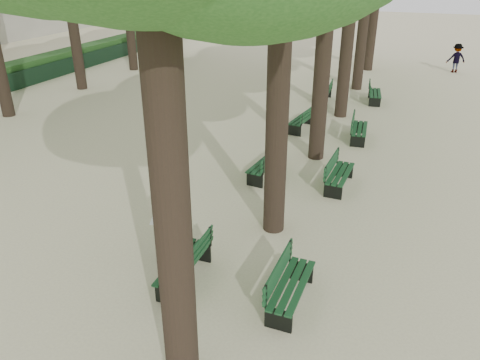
% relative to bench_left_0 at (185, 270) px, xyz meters
% --- Properties ---
extents(ground, '(120.00, 120.00, 0.00)m').
position_rel_bench_left_0_xyz_m(ground, '(-0.37, -0.31, -0.27)').
color(ground, beige).
rests_on(ground, ground).
extents(bench_left_0, '(0.60, 1.81, 0.92)m').
position_rel_bench_left_0_xyz_m(bench_left_0, '(0.00, 0.00, 0.00)').
color(bench_left_0, black).
rests_on(bench_left_0, ground).
extents(bench_left_1, '(0.78, 1.85, 0.92)m').
position_rel_bench_left_0_xyz_m(bench_left_1, '(-0.00, 5.57, 0.00)').
color(bench_left_1, black).
rests_on(bench_left_1, ground).
extents(bench_left_2, '(0.81, 1.86, 0.92)m').
position_rel_bench_left_0_xyz_m(bench_left_2, '(-0.00, 10.33, 0.00)').
color(bench_left_2, black).
rests_on(bench_left_2, ground).
extents(bench_left_3, '(0.70, 1.84, 0.92)m').
position_rel_bench_left_0_xyz_m(bench_left_3, '(-0.00, 14.72, 0.00)').
color(bench_left_3, black).
rests_on(bench_left_3, ground).
extents(bench_right_0, '(0.61, 1.81, 0.92)m').
position_rel_bench_left_0_xyz_m(bench_right_0, '(2.27, 0.08, 0.00)').
color(bench_right_0, black).
rests_on(bench_right_0, ground).
extents(bench_right_1, '(0.65, 1.82, 0.92)m').
position_rel_bench_left_0_xyz_m(bench_right_1, '(2.27, 5.63, 0.00)').
color(bench_right_1, black).
rests_on(bench_right_1, ground).
extents(bench_right_2, '(0.71, 1.84, 0.92)m').
position_rel_bench_left_0_xyz_m(bench_right_2, '(2.27, 9.94, 0.00)').
color(bench_right_2, black).
rests_on(bench_right_2, ground).
extents(bench_right_3, '(0.80, 1.86, 0.92)m').
position_rel_bench_left_0_xyz_m(bench_right_3, '(2.27, 15.41, 0.00)').
color(bench_right_3, black).
rests_on(bench_right_3, ground).
extents(man_with_map, '(0.71, 0.83, 1.90)m').
position_rel_bench_left_0_xyz_m(man_with_map, '(-0.56, 0.45, 0.68)').
color(man_with_map, black).
rests_on(man_with_map, ground).
extents(pedestrian_b, '(1.13, 0.67, 1.67)m').
position_rel_bench_left_0_xyz_m(pedestrian_b, '(6.06, 23.79, 0.57)').
color(pedestrian_b, '#262628').
rests_on(pedestrian_b, ground).
extents(pedestrian_e, '(1.40, 1.30, 1.70)m').
position_rel_bench_left_0_xyz_m(pedestrian_e, '(-11.94, 22.62, 0.58)').
color(pedestrian_e, '#262628').
rests_on(pedestrian_e, ground).
extents(pedestrian_d, '(0.80, 0.58, 1.52)m').
position_rel_bench_left_0_xyz_m(pedestrian_d, '(0.64, 25.59, 0.49)').
color(pedestrian_d, '#262628').
rests_on(pedestrian_d, ground).
extents(fence, '(0.08, 42.00, 0.90)m').
position_rel_bench_left_0_xyz_m(fence, '(-15.37, 10.69, 0.18)').
color(fence, black).
rests_on(fence, ground).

